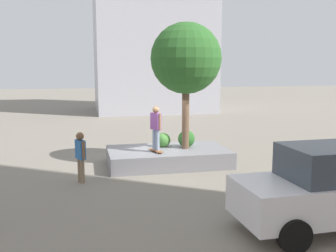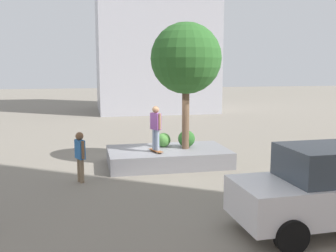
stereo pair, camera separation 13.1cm
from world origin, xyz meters
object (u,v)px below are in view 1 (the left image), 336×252
plaza_tree (186,59)px  passerby_with_bag (81,154)px  skateboard (156,151)px  police_car (329,187)px  planter_ledge (168,157)px  skateboarder (156,125)px

plaza_tree → passerby_with_bag: (3.97, 1.65, -3.10)m
skateboard → police_car: (-2.88, 6.25, 0.33)m
plaza_tree → passerby_with_bag: size_ratio=2.88×
planter_ledge → passerby_with_bag: passerby_with_bag is taller
planter_ledge → police_car: size_ratio=1.07×
police_car → planter_ledge: bearing=-70.9°
skateboarder → police_car: 6.91m
planter_ledge → skateboard: (0.56, 0.45, 0.37)m
plaza_tree → skateboarder: 2.75m
skateboarder → passerby_with_bag: (2.72, 1.23, -0.68)m
plaza_tree → skateboarder: size_ratio=2.91×
skateboard → skateboarder: (0.00, 0.00, 0.97)m
police_car → skateboard: bearing=-65.3°
skateboarder → police_car: bearing=114.7°
plaza_tree → skateboarder: plaza_tree is taller
planter_ledge → skateboard: 0.80m
police_car → passerby_with_bag: 7.52m
police_car → skateboarder: bearing=-65.3°
planter_ledge → plaza_tree: 3.81m
skateboard → passerby_with_bag: (2.72, 1.23, 0.29)m
skateboard → skateboarder: bearing=76.0°
plaza_tree → skateboarder: (1.24, 0.42, -2.42)m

